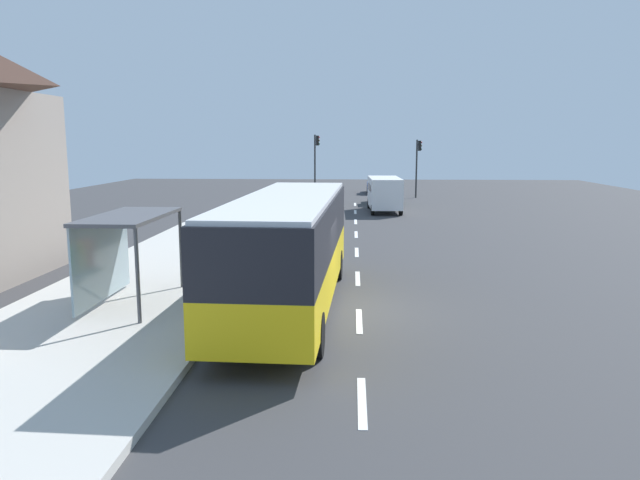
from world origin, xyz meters
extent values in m
cube|color=#38383A|center=(0.00, 14.00, -0.02)|extent=(56.00, 92.00, 0.04)
cube|color=beige|center=(-6.40, 2.00, 0.09)|extent=(6.20, 30.00, 0.18)
cube|color=silver|center=(0.25, -6.00, 0.01)|extent=(0.16, 2.20, 0.01)
cube|color=silver|center=(0.25, -1.00, 0.01)|extent=(0.16, 2.20, 0.01)
cube|color=silver|center=(0.25, 4.00, 0.01)|extent=(0.16, 2.20, 0.01)
cube|color=silver|center=(0.25, 9.00, 0.01)|extent=(0.16, 2.20, 0.01)
cube|color=silver|center=(0.25, 14.00, 0.01)|extent=(0.16, 2.20, 0.01)
cube|color=silver|center=(0.25, 19.00, 0.01)|extent=(0.16, 2.20, 0.01)
cube|color=silver|center=(0.25, 24.00, 0.01)|extent=(0.16, 2.20, 0.01)
cube|color=silver|center=(0.25, 29.00, 0.01)|extent=(0.16, 2.20, 0.01)
cube|color=yellow|center=(-1.70, 0.02, 1.07)|extent=(2.88, 11.08, 1.15)
cube|color=black|center=(-1.70, 0.02, 2.38)|extent=(2.88, 11.08, 1.45)
cube|color=silver|center=(-1.70, 0.02, 3.15)|extent=(2.75, 10.86, 0.12)
cube|color=black|center=(-1.51, 5.47, 2.30)|extent=(2.30, 0.20, 1.22)
cube|color=black|center=(-2.93, -0.44, 2.30)|extent=(0.38, 8.58, 1.10)
cylinder|color=black|center=(-2.69, 3.96, 0.50)|extent=(0.31, 1.01, 1.00)
cylinder|color=black|center=(-0.43, 3.88, 0.50)|extent=(0.31, 1.01, 1.00)
cylinder|color=black|center=(-2.96, -3.64, 0.50)|extent=(0.31, 1.01, 1.00)
cylinder|color=black|center=(-0.70, -3.72, 0.50)|extent=(0.31, 1.01, 1.00)
cube|color=white|center=(2.20, 24.31, 1.32)|extent=(2.16, 5.26, 1.96)
cube|color=black|center=(2.20, 24.31, 1.66)|extent=(2.13, 3.18, 0.44)
cylinder|color=black|center=(3.16, 22.34, 0.34)|extent=(0.24, 0.69, 0.68)
cylinder|color=black|center=(1.36, 22.29, 0.34)|extent=(0.24, 0.69, 0.68)
cylinder|color=black|center=(3.04, 26.34, 0.34)|extent=(0.24, 0.69, 0.68)
cylinder|color=black|center=(1.24, 26.29, 0.34)|extent=(0.24, 0.69, 0.68)
cube|color=navy|center=(2.30, 39.34, 0.62)|extent=(1.86, 4.43, 0.60)
cube|color=black|center=(2.30, 39.14, 1.22)|extent=(1.62, 2.40, 0.60)
cylinder|color=black|center=(1.50, 40.85, 0.32)|extent=(0.21, 0.64, 0.64)
cylinder|color=black|center=(3.14, 40.83, 0.32)|extent=(0.21, 0.64, 0.64)
cylinder|color=black|center=(1.46, 37.85, 0.32)|extent=(0.21, 0.64, 0.64)
cylinder|color=black|center=(3.10, 37.83, 0.32)|extent=(0.21, 0.64, 0.64)
cube|color=#195933|center=(2.30, 29.55, 0.62)|extent=(1.91, 4.44, 0.60)
cube|color=black|center=(2.31, 29.35, 1.22)|extent=(1.64, 2.42, 0.60)
cylinder|color=black|center=(1.44, 31.03, 0.32)|extent=(0.22, 0.64, 0.64)
cylinder|color=black|center=(3.08, 31.07, 0.32)|extent=(0.22, 0.64, 0.64)
cylinder|color=black|center=(1.52, 28.03, 0.32)|extent=(0.22, 0.64, 0.64)
cylinder|color=black|center=(3.16, 28.07, 0.32)|extent=(0.22, 0.64, 0.64)
cylinder|color=blue|center=(-4.20, 2.66, 0.66)|extent=(0.52, 0.52, 0.95)
cylinder|color=green|center=(-4.20, 3.36, 0.66)|extent=(0.52, 0.52, 0.95)
cylinder|color=yellow|center=(-4.20, 4.06, 0.66)|extent=(0.52, 0.52, 0.95)
cylinder|color=red|center=(-4.20, 4.76, 0.66)|extent=(0.52, 0.52, 0.95)
cylinder|color=#2D2D2D|center=(5.40, 34.85, 2.43)|extent=(0.14, 0.14, 4.85)
cube|color=black|center=(5.62, 34.85, 4.35)|extent=(0.24, 0.28, 0.84)
sphere|color=red|center=(5.74, 34.85, 4.63)|extent=(0.16, 0.16, 0.16)
sphere|color=#3C2C03|center=(5.74, 34.85, 4.35)|extent=(0.16, 0.16, 0.16)
sphere|color=black|center=(5.74, 34.85, 4.07)|extent=(0.16, 0.16, 0.16)
cylinder|color=#2D2D2D|center=(-3.20, 35.65, 2.64)|extent=(0.14, 0.14, 5.28)
cube|color=black|center=(-2.98, 35.65, 4.78)|extent=(0.24, 0.28, 0.84)
sphere|color=red|center=(-2.86, 35.65, 5.06)|extent=(0.16, 0.16, 0.16)
sphere|color=#3C2C03|center=(-2.86, 35.65, 4.78)|extent=(0.16, 0.16, 0.16)
sphere|color=black|center=(-2.86, 35.65, 4.50)|extent=(0.16, 0.16, 0.16)
cube|color=#4C4C51|center=(-6.10, -0.14, 2.63)|extent=(1.80, 4.00, 0.10)
cube|color=#8CA5B2|center=(-6.95, -0.14, 1.43)|extent=(0.06, 3.80, 2.30)
cylinder|color=#4C4C51|center=(-5.25, -2.04, 1.40)|extent=(0.10, 0.10, 2.44)
cylinder|color=#4C4C51|center=(-5.25, 1.76, 1.40)|extent=(0.10, 0.10, 2.44)
camera|label=1|loc=(0.04, -16.32, 4.66)|focal=33.78mm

